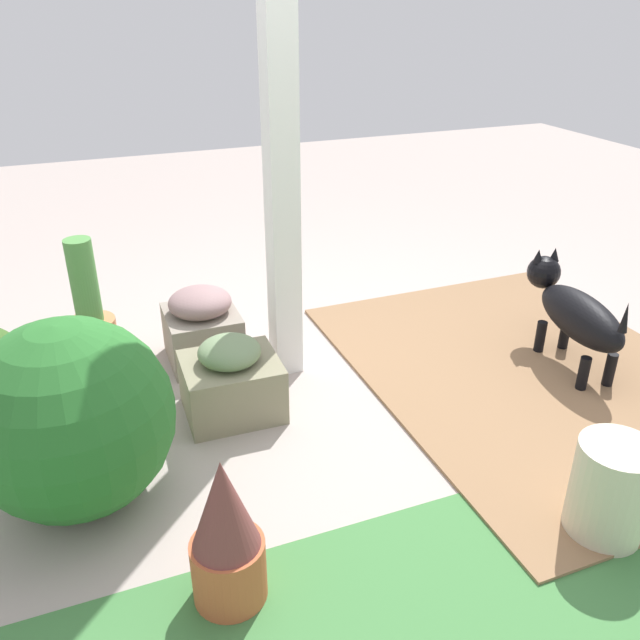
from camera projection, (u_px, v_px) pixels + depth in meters
name	position (u px, v px, depth m)	size (l,w,h in m)	color
ground_plane	(353.00, 379.00, 3.59)	(12.00, 12.00, 0.00)	#AD9E96
brick_path	(532.00, 373.00, 3.63)	(1.80, 2.40, 0.02)	#8F6A48
porch_pillar	(280.00, 134.00, 3.12)	(0.15, 0.15, 2.58)	white
stone_planter_nearest	(202.00, 327.00, 3.69)	(0.40, 0.42, 0.44)	gray
stone_planter_near	(231.00, 380.00, 3.24)	(0.48, 0.42, 0.41)	gray
round_shrub	(71.00, 418.00, 2.57)	(0.81, 0.81, 0.81)	#286929
terracotta_pot_tall	(90.00, 319.00, 3.67)	(0.27, 0.27, 0.73)	#C0784A
terracotta_pot_spiky	(226.00, 536.00, 2.18)	(0.26, 0.26, 0.59)	#BC5A34
dog	(574.00, 311.00, 3.58)	(0.31, 0.84, 0.58)	black
ceramic_urn	(610.00, 490.00, 2.49)	(0.30, 0.30, 0.41)	beige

